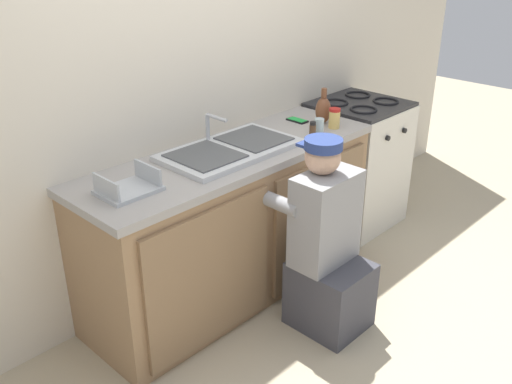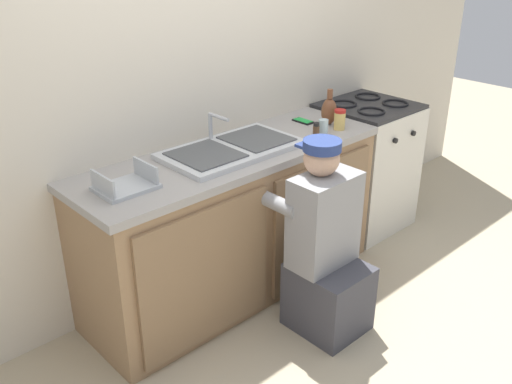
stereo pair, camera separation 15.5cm
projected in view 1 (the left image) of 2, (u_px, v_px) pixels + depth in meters
ground_plane at (268, 307)px, 3.44m from camera, size 12.00×12.00×0.00m
back_wall at (188, 84)px, 3.31m from camera, size 6.00×0.10×2.50m
counter_cabinet at (233, 227)px, 3.43m from camera, size 1.89×0.62×0.88m
countertop at (231, 156)px, 3.24m from camera, size 1.93×0.62×0.04m
sink_double_basin at (230, 149)px, 3.22m from camera, size 0.80×0.44×0.19m
stove_range at (356, 163)px, 4.26m from camera, size 0.62×0.62×0.95m
plumber_person at (327, 252)px, 3.13m from camera, size 0.42×0.61×1.10m
dish_rack_tray at (128, 187)px, 2.74m from camera, size 0.28×0.22×0.11m
water_glass at (319, 126)px, 3.49m from camera, size 0.06×0.06×0.10m
condiment_jar at (334, 118)px, 3.59m from camera, size 0.07×0.07×0.13m
vase_decorative at (323, 110)px, 3.67m from camera, size 0.10×0.10×0.23m
spice_bottle_pepper at (313, 130)px, 3.42m from camera, size 0.04×0.04×0.10m
cell_phone at (297, 120)px, 3.74m from camera, size 0.07×0.14×0.01m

